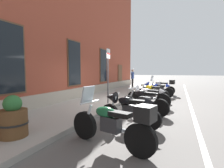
{
  "coord_description": "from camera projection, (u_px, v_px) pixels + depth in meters",
  "views": [
    {
      "loc": [
        -7.9,
        -2.69,
        1.65
      ],
      "look_at": [
        -0.27,
        0.41,
        1.03
      ],
      "focal_mm": 26.87,
      "sensor_mm": 36.0,
      "label": 1
    }
  ],
  "objects": [
    {
      "name": "motorcycle_yellow_naked",
      "position": [
        151.0,
        92.0,
        9.34
      ],
      "size": [
        0.9,
        1.99,
        0.96
      ],
      "color": "black",
      "rests_on": "ground_plane"
    },
    {
      "name": "brick_pub_facade",
      "position": [
        21.0,
        18.0,
        10.57
      ],
      "size": [
        22.96,
        7.92,
        9.99
      ],
      "color": "brown",
      "rests_on": "ground_plane"
    },
    {
      "name": "parking_sign",
      "position": [
        108.0,
        68.0,
        7.84
      ],
      "size": [
        0.36,
        0.07,
        2.58
      ],
      "color": "#4C4C51",
      "rests_on": "sidewalk"
    },
    {
      "name": "sidewalk",
      "position": [
        97.0,
        101.0,
        8.95
      ],
      "size": [
        28.96,
        2.8,
        0.14
      ],
      "primitive_type": "cube",
      "color": "gray",
      "rests_on": "ground_plane"
    },
    {
      "name": "ground_plane",
      "position": [
        121.0,
        104.0,
        8.43
      ],
      "size": [
        140.0,
        140.0,
        0.0
      ],
      "primitive_type": "plane",
      "color": "#565451"
    },
    {
      "name": "motorcycle_silver_touring",
      "position": [
        162.0,
        87.0,
        12.07
      ],
      "size": [
        0.75,
        2.07,
        1.35
      ],
      "color": "black",
      "rests_on": "ground_plane"
    },
    {
      "name": "motorcycle_white_sport",
      "position": [
        146.0,
        95.0,
        7.96
      ],
      "size": [
        0.84,
        2.14,
        0.99
      ],
      "color": "black",
      "rests_on": "ground_plane"
    },
    {
      "name": "motorcycle_green_touring",
      "position": [
        113.0,
        123.0,
        3.56
      ],
      "size": [
        0.87,
        2.14,
        1.31
      ],
      "color": "black",
      "rests_on": "ground_plane"
    },
    {
      "name": "motorcycle_blue_sport",
      "position": [
        155.0,
        89.0,
        10.85
      ],
      "size": [
        0.62,
        2.12,
        0.98
      ],
      "color": "black",
      "rests_on": "ground_plane"
    },
    {
      "name": "motorcycle_black_naked",
      "position": [
        143.0,
        101.0,
        6.51
      ],
      "size": [
        0.8,
        2.0,
        0.99
      ],
      "color": "black",
      "rests_on": "ground_plane"
    },
    {
      "name": "pedestrian_blue_top",
      "position": [
        133.0,
        77.0,
        15.57
      ],
      "size": [
        0.59,
        0.23,
        1.71
      ],
      "color": "black",
      "rests_on": "sidewalk"
    },
    {
      "name": "motorcycle_black_sport",
      "position": [
        127.0,
        108.0,
        5.07
      ],
      "size": [
        0.63,
        1.96,
        1.01
      ],
      "color": "black",
      "rests_on": "ground_plane"
    },
    {
      "name": "barrel_planter",
      "position": [
        13.0,
        119.0,
        3.86
      ],
      "size": [
        0.64,
        0.64,
        0.97
      ],
      "color": "brown",
      "rests_on": "sidewalk"
    },
    {
      "name": "lane_stripe",
      "position": [
        192.0,
        110.0,
        7.23
      ],
      "size": [
        28.96,
        0.12,
        0.01
      ],
      "primitive_type": "cube",
      "color": "silver",
      "rests_on": "ground_plane"
    }
  ]
}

